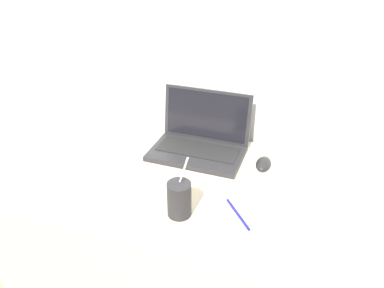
{
  "coord_description": "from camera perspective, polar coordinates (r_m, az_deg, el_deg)",
  "views": [
    {
      "loc": [
        0.33,
        -0.69,
        1.51
      ],
      "look_at": [
        -0.1,
        0.48,
        0.8
      ],
      "focal_mm": 35.0,
      "sensor_mm": 36.0,
      "label": 1
    }
  ],
  "objects": [
    {
      "name": "desk",
      "position": [
        1.59,
        1.9,
        -16.61
      ],
      "size": [
        1.44,
        0.73,
        0.71
      ],
      "color": "beige",
      "rests_on": "ground_plane"
    },
    {
      "name": "pen",
      "position": [
        1.23,
        6.99,
        -10.55
      ],
      "size": [
        0.11,
        0.12,
        0.01
      ],
      "color": "#191999",
      "rests_on": "desk"
    },
    {
      "name": "drink_cup",
      "position": [
        1.19,
        -1.96,
        -8.31
      ],
      "size": [
        0.08,
        0.08,
        0.22
      ],
      "color": "#232326",
      "rests_on": "desk"
    },
    {
      "name": "laptop",
      "position": [
        1.53,
        1.27,
        0.73
      ],
      "size": [
        0.37,
        0.26,
        0.24
      ],
      "color": "#232326",
      "rests_on": "desk"
    },
    {
      "name": "wall_back",
      "position": [
        1.51,
        7.57,
        19.61
      ],
      "size": [
        7.0,
        0.04,
        2.5
      ],
      "color": "silver",
      "rests_on": "ground_plane"
    },
    {
      "name": "computer_mouse",
      "position": [
        1.46,
        10.82,
        -3.09
      ],
      "size": [
        0.06,
        0.11,
        0.04
      ],
      "color": "white",
      "rests_on": "desk"
    }
  ]
}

